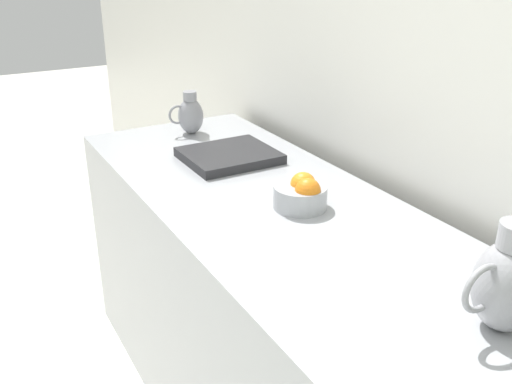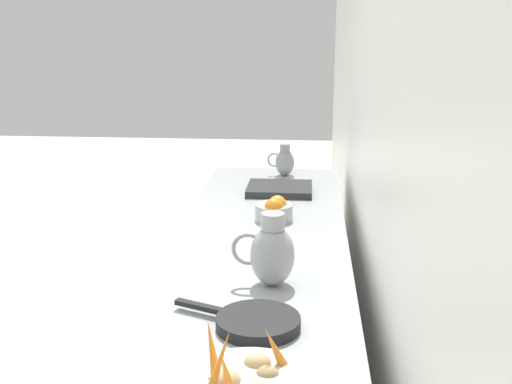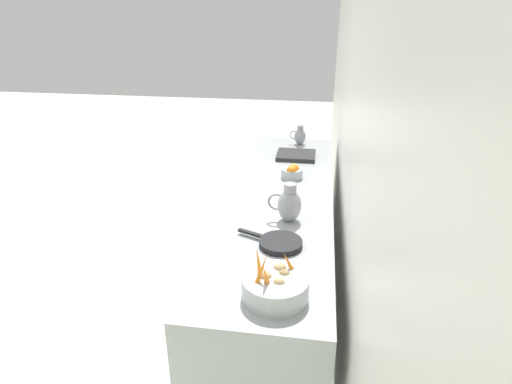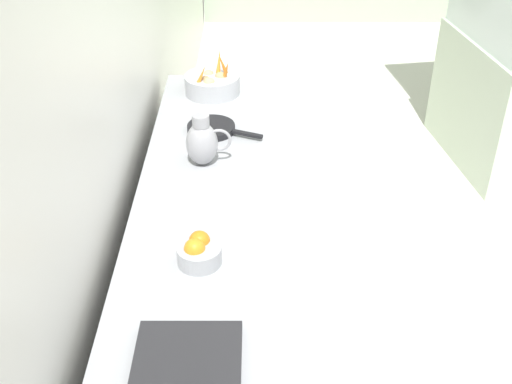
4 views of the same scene
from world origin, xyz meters
TOP-DOWN VIEW (x-y plane):
  - ground_plane at (0.00, 0.00)m, footprint 15.79×15.79m
  - tile_wall_left at (-1.95, 0.28)m, footprint 0.10×8.81m
  - prep_counter at (-1.47, -0.22)m, footprint 0.74×2.86m
  - vegetable_colander at (-1.56, 0.95)m, footprint 0.31×0.31m
  - orange_bowl at (-1.52, -0.56)m, footprint 0.17×0.17m
  - metal_pitcher_tall at (-1.56, 0.17)m, footprint 0.21×0.15m
  - counter_sink_basin at (-1.52, -1.07)m, footprint 0.34×0.30m
  - skillet_on_counter at (-1.53, 0.49)m, footprint 0.39×0.25m

SIDE VIEW (x-z plane):
  - ground_plane at x=0.00m, z-range 0.00..0.00m
  - prep_counter at x=-1.47m, z-range 0.00..0.93m
  - skillet_on_counter at x=-1.53m, z-range 0.93..0.96m
  - counter_sink_basin at x=-1.52m, z-range 0.93..0.96m
  - orange_bowl at x=-1.52m, z-range 0.92..1.03m
  - vegetable_colander at x=-1.56m, z-range 0.87..1.11m
  - metal_pitcher_tall at x=-1.56m, z-range 0.91..1.17m
  - tile_wall_left at x=-1.95m, z-range 0.00..3.00m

